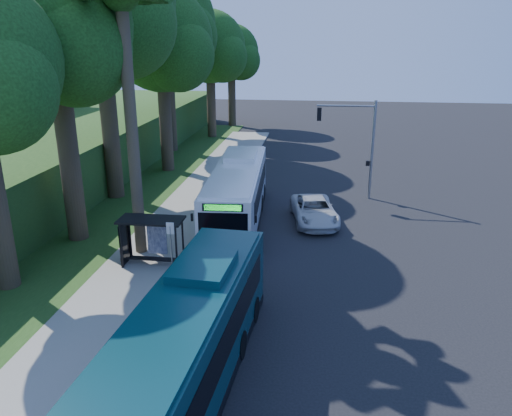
# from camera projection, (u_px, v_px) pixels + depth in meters

# --- Properties ---
(ground) EXTENTS (140.00, 140.00, 0.00)m
(ground) POSITION_uv_depth(u_px,v_px,m) (295.00, 250.00, 27.36)
(ground) COLOR black
(ground) RESTS_ON ground
(sidewalk) EXTENTS (4.50, 70.00, 0.12)m
(sidewalk) POSITION_uv_depth(u_px,v_px,m) (166.00, 242.00, 28.23)
(sidewalk) COLOR gray
(sidewalk) RESTS_ON ground
(red_curb) EXTENTS (0.25, 30.00, 0.13)m
(red_curb) POSITION_uv_depth(u_px,v_px,m) (187.00, 276.00, 24.19)
(red_curb) COLOR maroon
(red_curb) RESTS_ON ground
(grass_verge) EXTENTS (8.00, 70.00, 0.06)m
(grass_verge) POSITION_uv_depth(u_px,v_px,m) (106.00, 210.00, 33.62)
(grass_verge) COLOR #234719
(grass_verge) RESTS_ON ground
(bus_shelter) EXTENTS (3.20, 1.51, 2.55)m
(bus_shelter) POSITION_uv_depth(u_px,v_px,m) (148.00, 232.00, 24.97)
(bus_shelter) COLOR black
(bus_shelter) RESTS_ON ground
(stop_sign_pole) EXTENTS (0.35, 0.06, 3.17)m
(stop_sign_pole) POSITION_uv_depth(u_px,v_px,m) (171.00, 245.00, 22.65)
(stop_sign_pole) COLOR gray
(stop_sign_pole) RESTS_ON ground
(traffic_signal_pole) EXTENTS (4.10, 0.30, 7.00)m
(traffic_signal_pole) POSITION_uv_depth(u_px,v_px,m) (358.00, 137.00, 34.86)
(traffic_signal_pole) COLOR gray
(traffic_signal_pole) RESTS_ON ground
(palm_tree) EXTENTS (4.20, 4.20, 14.40)m
(palm_tree) POSITION_uv_depth(u_px,v_px,m) (122.00, 7.00, 22.96)
(palm_tree) COLOR #4C3F2D
(palm_tree) RESTS_ON ground
(hillside_backdrop) EXTENTS (24.00, 60.00, 8.80)m
(hillside_backdrop) POSITION_uv_depth(u_px,v_px,m) (7.00, 141.00, 43.94)
(hillside_backdrop) COLOR #234719
(hillside_backdrop) RESTS_ON ground
(tree_0) EXTENTS (8.40, 8.00, 15.70)m
(tree_0) POSITION_uv_depth(u_px,v_px,m) (56.00, 34.00, 25.24)
(tree_0) COLOR #382B1E
(tree_0) RESTS_ON ground
(tree_1) EXTENTS (10.50, 10.00, 18.26)m
(tree_1) POSITION_uv_depth(u_px,v_px,m) (101.00, 10.00, 32.37)
(tree_1) COLOR #382B1E
(tree_1) RESTS_ON ground
(tree_2) EXTENTS (8.82, 8.40, 15.12)m
(tree_2) POSITION_uv_depth(u_px,v_px,m) (162.00, 45.00, 40.43)
(tree_2) COLOR #382B1E
(tree_2) RESTS_ON ground
(tree_3) EXTENTS (10.08, 9.60, 17.28)m
(tree_3) POSITION_uv_depth(u_px,v_px,m) (167.00, 28.00, 47.70)
(tree_3) COLOR #382B1E
(tree_3) RESTS_ON ground
(tree_4) EXTENTS (8.40, 8.00, 14.14)m
(tree_4) POSITION_uv_depth(u_px,v_px,m) (211.00, 50.00, 55.64)
(tree_4) COLOR #382B1E
(tree_4) RESTS_ON ground
(tree_5) EXTENTS (7.35, 7.00, 12.86)m
(tree_5) POSITION_uv_depth(u_px,v_px,m) (232.00, 55.00, 63.27)
(tree_5) COLOR #382B1E
(tree_5) RESTS_ON ground
(white_bus) EXTENTS (3.56, 13.32, 3.93)m
(white_bus) POSITION_uv_depth(u_px,v_px,m) (238.00, 193.00, 30.86)
(white_bus) COLOR white
(white_bus) RESTS_ON ground
(teal_bus) EXTENTS (3.50, 12.77, 3.76)m
(teal_bus) POSITION_uv_depth(u_px,v_px,m) (187.00, 344.00, 15.77)
(teal_bus) COLOR #0A333B
(teal_bus) RESTS_ON ground
(pickup) EXTENTS (3.47, 5.88, 1.54)m
(pickup) POSITION_uv_depth(u_px,v_px,m) (314.00, 210.00, 31.26)
(pickup) COLOR silver
(pickup) RESTS_ON ground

